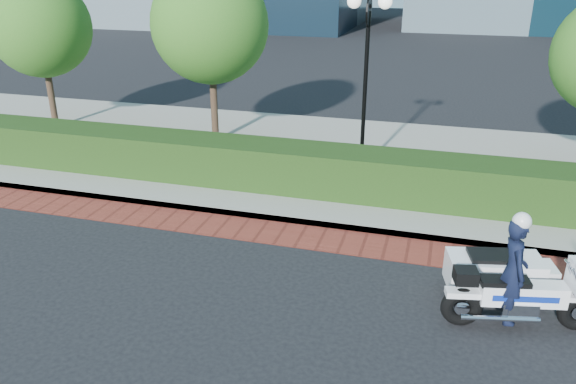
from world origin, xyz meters
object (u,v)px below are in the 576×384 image
(tree_b, at_px, (210,25))
(police_motorcycle, at_px, (510,278))
(lamppost, at_px, (367,57))
(tree_a, at_px, (40,27))

(tree_b, bearing_deg, police_motorcycle, -41.22)
(police_motorcycle, bearing_deg, lamppost, 108.00)
(tree_b, bearing_deg, tree_a, 180.00)
(tree_a, distance_m, police_motorcycle, 14.93)
(lamppost, height_order, tree_b, tree_b)
(tree_b, height_order, police_motorcycle, tree_b)
(police_motorcycle, bearing_deg, tree_a, 140.95)
(tree_a, bearing_deg, tree_b, 0.00)
(lamppost, distance_m, tree_b, 4.71)
(lamppost, distance_m, tree_a, 10.09)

